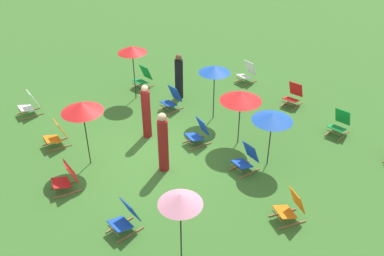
{
  "coord_description": "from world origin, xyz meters",
  "views": [
    {
      "loc": [
        9.09,
        -4.82,
        7.48
      ],
      "look_at": [
        0.0,
        1.2,
        0.5
      ],
      "focal_mm": 40.11,
      "sensor_mm": 36.0,
      "label": 1
    }
  ],
  "objects_px": {
    "deckchair_7": "(291,207)",
    "person_0": "(179,77)",
    "deckchair_1": "(247,73)",
    "umbrella_2": "(82,107)",
    "deckchair_3": "(143,78)",
    "deckchair_5": "(30,104)",
    "umbrella_3": "(273,117)",
    "deckchair_0": "(172,99)",
    "deckchair_11": "(57,135)",
    "deckchair_12": "(199,133)",
    "umbrella_0": "(215,70)",
    "person_2": "(146,112)",
    "deckchair_4": "(340,123)",
    "person_1": "(163,143)",
    "deckchair_9": "(246,159)",
    "umbrella_1": "(132,49)",
    "deckchair_8": "(293,95)",
    "umbrella_4": "(241,96)",
    "deckchair_2": "(66,178)",
    "umbrella_5": "(180,199)",
    "deckchair_6": "(126,218)"
  },
  "relations": [
    {
      "from": "deckchair_0",
      "to": "deckchair_11",
      "type": "height_order",
      "value": "same"
    },
    {
      "from": "umbrella_5",
      "to": "person_2",
      "type": "relative_size",
      "value": 1.06
    },
    {
      "from": "umbrella_4",
      "to": "umbrella_5",
      "type": "xyz_separation_m",
      "value": [
        2.86,
        -3.86,
        0.13
      ]
    },
    {
      "from": "deckchair_3",
      "to": "deckchair_5",
      "type": "relative_size",
      "value": 1.01
    },
    {
      "from": "umbrella_0",
      "to": "umbrella_3",
      "type": "bearing_deg",
      "value": -4.07
    },
    {
      "from": "deckchair_5",
      "to": "deckchair_11",
      "type": "distance_m",
      "value": 2.33
    },
    {
      "from": "umbrella_4",
      "to": "deckchair_4",
      "type": "bearing_deg",
      "value": 65.54
    },
    {
      "from": "deckchair_3",
      "to": "deckchair_6",
      "type": "distance_m",
      "value": 7.39
    },
    {
      "from": "deckchair_12",
      "to": "umbrella_3",
      "type": "xyz_separation_m",
      "value": [
        1.97,
        1.04,
        1.2
      ]
    },
    {
      "from": "deckchair_4",
      "to": "person_1",
      "type": "relative_size",
      "value": 0.47
    },
    {
      "from": "umbrella_3",
      "to": "person_2",
      "type": "distance_m",
      "value": 3.9
    },
    {
      "from": "umbrella_4",
      "to": "deckchair_2",
      "type": "bearing_deg",
      "value": -98.58
    },
    {
      "from": "deckchair_9",
      "to": "umbrella_5",
      "type": "relative_size",
      "value": 0.44
    },
    {
      "from": "umbrella_1",
      "to": "umbrella_4",
      "type": "bearing_deg",
      "value": 16.79
    },
    {
      "from": "deckchair_7",
      "to": "umbrella_3",
      "type": "bearing_deg",
      "value": 165.68
    },
    {
      "from": "umbrella_0",
      "to": "person_1",
      "type": "xyz_separation_m",
      "value": [
        1.5,
        -2.78,
        -0.89
      ]
    },
    {
      "from": "deckchair_5",
      "to": "person_2",
      "type": "distance_m",
      "value": 4.32
    },
    {
      "from": "deckchair_6",
      "to": "umbrella_0",
      "type": "bearing_deg",
      "value": 114.92
    },
    {
      "from": "deckchair_7",
      "to": "person_0",
      "type": "distance_m",
      "value": 6.81
    },
    {
      "from": "deckchair_2",
      "to": "umbrella_5",
      "type": "xyz_separation_m",
      "value": [
        3.63,
        1.25,
        1.38
      ]
    },
    {
      "from": "deckchair_4",
      "to": "person_2",
      "type": "distance_m",
      "value": 6.04
    },
    {
      "from": "deckchair_2",
      "to": "umbrella_3",
      "type": "distance_m",
      "value": 5.67
    },
    {
      "from": "umbrella_1",
      "to": "person_0",
      "type": "xyz_separation_m",
      "value": [
        0.83,
        1.34,
        -1.07
      ]
    },
    {
      "from": "deckchair_8",
      "to": "deckchair_12",
      "type": "height_order",
      "value": "same"
    },
    {
      "from": "deckchair_11",
      "to": "umbrella_1",
      "type": "distance_m",
      "value": 3.92
    },
    {
      "from": "deckchair_5",
      "to": "umbrella_5",
      "type": "xyz_separation_m",
      "value": [
        8.1,
        0.92,
        1.38
      ]
    },
    {
      "from": "deckchair_4",
      "to": "person_0",
      "type": "xyz_separation_m",
      "value": [
        -4.81,
        -2.92,
        0.43
      ]
    },
    {
      "from": "person_2",
      "to": "deckchair_3",
      "type": "bearing_deg",
      "value": -135.52
    },
    {
      "from": "umbrella_3",
      "to": "umbrella_4",
      "type": "bearing_deg",
      "value": -178.95
    },
    {
      "from": "deckchair_7",
      "to": "person_1",
      "type": "relative_size",
      "value": 0.47
    },
    {
      "from": "deckchair_2",
      "to": "deckchair_3",
      "type": "relative_size",
      "value": 0.99
    },
    {
      "from": "deckchair_11",
      "to": "umbrella_5",
      "type": "relative_size",
      "value": 0.44
    },
    {
      "from": "deckchair_7",
      "to": "deckchair_9",
      "type": "relative_size",
      "value": 1.02
    },
    {
      "from": "deckchair_1",
      "to": "umbrella_2",
      "type": "height_order",
      "value": "umbrella_2"
    },
    {
      "from": "deckchair_0",
      "to": "umbrella_1",
      "type": "xyz_separation_m",
      "value": [
        -1.4,
        -0.69,
        1.5
      ]
    },
    {
      "from": "deckchair_0",
      "to": "deckchair_6",
      "type": "height_order",
      "value": "same"
    },
    {
      "from": "umbrella_0",
      "to": "person_2",
      "type": "height_order",
      "value": "umbrella_0"
    },
    {
      "from": "umbrella_3",
      "to": "person_2",
      "type": "xyz_separation_m",
      "value": [
        -3.16,
        -2.16,
        -0.72
      ]
    },
    {
      "from": "umbrella_5",
      "to": "deckchair_8",
      "type": "bearing_deg",
      "value": 117.73
    },
    {
      "from": "umbrella_0",
      "to": "person_2",
      "type": "relative_size",
      "value": 1.06
    },
    {
      "from": "deckchair_8",
      "to": "deckchair_9",
      "type": "height_order",
      "value": "same"
    },
    {
      "from": "umbrella_1",
      "to": "deckchair_4",
      "type": "bearing_deg",
      "value": 37.08
    },
    {
      "from": "person_2",
      "to": "deckchair_9",
      "type": "bearing_deg",
      "value": 96.4
    },
    {
      "from": "deckchair_0",
      "to": "deckchair_2",
      "type": "bearing_deg",
      "value": -73.53
    },
    {
      "from": "deckchair_11",
      "to": "person_1",
      "type": "relative_size",
      "value": 0.46
    },
    {
      "from": "deckchair_8",
      "to": "deckchair_4",
      "type": "bearing_deg",
      "value": -21.15
    },
    {
      "from": "deckchair_11",
      "to": "deckchair_0",
      "type": "bearing_deg",
      "value": 90.99
    },
    {
      "from": "deckchair_8",
      "to": "umbrella_3",
      "type": "xyz_separation_m",
      "value": [
        2.1,
        -3.07,
        1.2
      ]
    },
    {
      "from": "deckchair_12",
      "to": "person_1",
      "type": "distance_m",
      "value": 1.71
    },
    {
      "from": "deckchair_1",
      "to": "umbrella_3",
      "type": "height_order",
      "value": "umbrella_3"
    }
  ]
}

